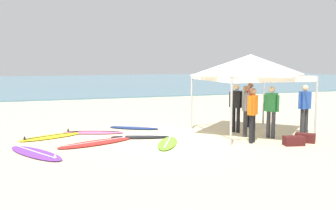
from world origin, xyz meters
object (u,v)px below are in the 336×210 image
gear_bag_by_pole (305,138)px  gear_bag_near_tent (294,141)px  person_black (236,105)px  surfboard_pink (93,132)px  person_grey (246,107)px  surfboard_purple (36,153)px  surfboard_navy (134,128)px  person_orange (253,111)px  surfboard_lime (168,143)px  person_blue (305,106)px  canopy_tent (251,65)px  person_green (271,108)px  surfboard_red (96,143)px  surfboard_yellow (52,136)px  person_red (250,101)px  surfboard_black (140,137)px

gear_bag_by_pole → gear_bag_near_tent: bearing=-157.1°
person_black → surfboard_pink: bearing=162.9°
person_grey → surfboard_purple: bearing=-176.8°
surfboard_pink → surfboard_navy: bearing=14.6°
person_orange → gear_bag_by_pole: size_ratio=2.85×
surfboard_pink → person_grey: person_grey is taller
surfboard_pink → surfboard_navy: size_ratio=1.17×
surfboard_lime → person_blue: (5.02, 0.04, 0.95)m
canopy_tent → person_grey: bearing=-134.7°
surfboard_lime → person_orange: size_ratio=1.20×
person_black → person_green: 1.42m
gear_bag_by_pole → surfboard_red: bearing=162.7°
surfboard_purple → surfboard_red: bearing=25.2°
person_blue → gear_bag_near_tent: person_blue is taller
person_blue → person_green: same height
person_grey → surfboard_yellow: bearing=162.3°
surfboard_lime → person_orange: (2.55, -0.66, 0.95)m
surfboard_lime → person_blue: person_blue is taller
canopy_tent → person_black: 1.49m
surfboard_navy → person_green: person_green is taller
surfboard_pink → person_red: size_ratio=1.29×
person_orange → gear_bag_near_tent: person_orange is taller
person_red → person_orange: bearing=-119.2°
surfboard_purple → person_orange: bearing=-5.3°
surfboard_purple → person_orange: person_orange is taller
gear_bag_by_pole → surfboard_purple: bearing=172.2°
surfboard_red → surfboard_black: size_ratio=1.29×
gear_bag_near_tent → gear_bag_by_pole: 0.67m
surfboard_purple → person_blue: size_ratio=1.47×
canopy_tent → person_green: size_ratio=1.86×
surfboard_black → person_orange: size_ratio=1.18×
surfboard_navy → person_blue: 6.15m
surfboard_purple → surfboard_red: same height
person_blue → surfboard_red: bearing=174.0°
surfboard_red → surfboard_pink: (0.18, 1.80, 0.00)m
person_grey → person_orange: bearing=-107.8°
surfboard_pink → surfboard_lime: same height
surfboard_navy → surfboard_yellow: bearing=-166.3°
person_red → person_black: bearing=-143.1°
surfboard_pink → person_orange: size_ratio=1.29×
surfboard_pink → person_grey: (4.74, -2.27, 0.95)m
person_blue → person_grey: same height
person_black → gear_bag_near_tent: (0.59, -2.52, -0.85)m
person_green → gear_bag_near_tent: person_green is taller
person_orange → person_blue: bearing=15.7°
surfboard_navy → person_grey: 4.25m
surfboard_red → surfboard_navy: same height
canopy_tent → surfboard_lime: size_ratio=1.55×
surfboard_purple → gear_bag_by_pole: bearing=-7.8°
surfboard_red → gear_bag_near_tent: gear_bag_near_tent is taller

